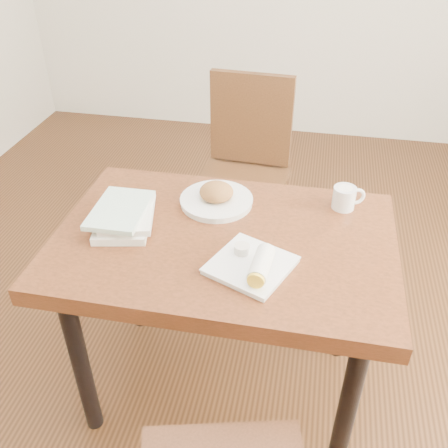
% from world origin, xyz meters
% --- Properties ---
extents(ground, '(4.00, 5.00, 0.01)m').
position_xyz_m(ground, '(0.00, 0.00, -0.01)').
color(ground, '#472814').
rests_on(ground, ground).
extents(table, '(1.09, 0.73, 0.75)m').
position_xyz_m(table, '(0.00, 0.00, 0.66)').
color(table, '#612D17').
rests_on(table, ground).
extents(chair_far, '(0.45, 0.45, 0.95)m').
position_xyz_m(chair_far, '(-0.07, 0.88, 0.55)').
color(chair_far, '#482A14').
rests_on(chair_far, ground).
extents(plate_scone, '(0.26, 0.26, 0.08)m').
position_xyz_m(plate_scone, '(-0.06, 0.19, 0.78)').
color(plate_scone, white).
rests_on(plate_scone, table).
extents(coffee_mug, '(0.11, 0.08, 0.08)m').
position_xyz_m(coffee_mug, '(0.38, 0.25, 0.79)').
color(coffee_mug, white).
rests_on(coffee_mug, table).
extents(plate_burrito, '(0.29, 0.29, 0.07)m').
position_xyz_m(plate_burrito, '(0.12, -0.15, 0.77)').
color(plate_burrito, white).
rests_on(plate_burrito, table).
extents(book_stack, '(0.23, 0.29, 0.07)m').
position_xyz_m(book_stack, '(-0.34, 0.01, 0.78)').
color(book_stack, white).
rests_on(book_stack, table).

